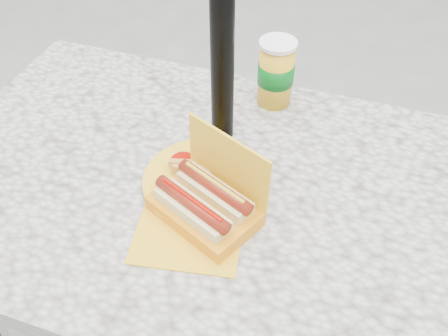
% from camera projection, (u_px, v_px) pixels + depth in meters
% --- Properties ---
extents(picnic_table, '(1.20, 0.80, 0.75)m').
position_uv_depth(picnic_table, '(199.00, 213.00, 1.13)').
color(picnic_table, beige).
rests_on(picnic_table, ground).
extents(hotdog_box, '(0.24, 0.21, 0.17)m').
position_uv_depth(hotdog_box, '(206.00, 203.00, 0.96)').
color(hotdog_box, gold).
rests_on(hotdog_box, picnic_table).
extents(fries_plate, '(0.26, 0.37, 0.05)m').
position_uv_depth(fries_plate, '(203.00, 182.00, 1.03)').
color(fries_plate, gold).
rests_on(fries_plate, picnic_table).
extents(soda_cup, '(0.09, 0.09, 0.17)m').
position_uv_depth(soda_cup, '(276.00, 73.00, 1.20)').
color(soda_cup, gold).
rests_on(soda_cup, picnic_table).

